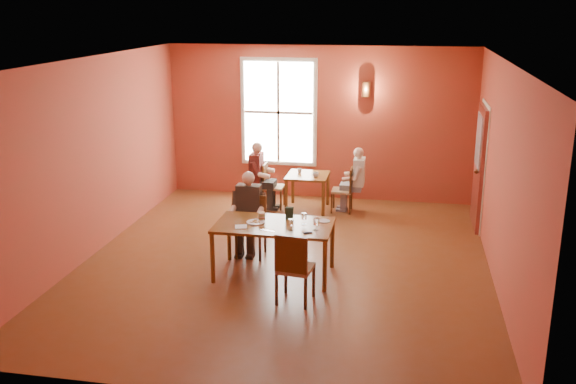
% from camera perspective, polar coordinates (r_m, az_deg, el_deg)
% --- Properties ---
extents(ground, '(6.00, 7.00, 0.01)m').
position_cam_1_polar(ground, '(9.73, -0.22, -6.27)').
color(ground, brown).
rests_on(ground, ground).
extents(wall_back, '(6.00, 0.04, 3.00)m').
position_cam_1_polar(wall_back, '(12.63, 2.78, 6.11)').
color(wall_back, brown).
rests_on(wall_back, ground).
extents(wall_front, '(6.00, 0.04, 3.00)m').
position_cam_1_polar(wall_front, '(6.01, -6.55, -5.66)').
color(wall_front, brown).
rests_on(wall_front, ground).
extents(wall_left, '(0.04, 7.00, 3.00)m').
position_cam_1_polar(wall_left, '(10.24, -16.98, 2.98)').
color(wall_left, brown).
rests_on(wall_left, ground).
extents(wall_right, '(0.04, 7.00, 3.00)m').
position_cam_1_polar(wall_right, '(9.19, 18.48, 1.37)').
color(wall_right, brown).
rests_on(wall_right, ground).
extents(ceiling, '(6.00, 7.00, 0.04)m').
position_cam_1_polar(ceiling, '(9.01, -0.24, 11.63)').
color(ceiling, white).
rests_on(ceiling, wall_back).
extents(window, '(1.36, 0.10, 1.96)m').
position_cam_1_polar(window, '(12.68, -0.85, 7.09)').
color(window, white).
rests_on(window, wall_back).
extents(door, '(0.12, 1.04, 2.10)m').
position_cam_1_polar(door, '(11.51, 16.56, 2.14)').
color(door, maroon).
rests_on(door, ground).
extents(wall_sconce, '(0.16, 0.16, 0.28)m').
position_cam_1_polar(wall_sconce, '(12.34, 6.95, 9.06)').
color(wall_sconce, brown).
rests_on(wall_sconce, wall_back).
extents(main_table, '(1.65, 0.93, 0.77)m').
position_cam_1_polar(main_table, '(9.16, -1.25, -5.15)').
color(main_table, brown).
rests_on(main_table, ground).
extents(chair_diner_main, '(0.41, 0.41, 0.92)m').
position_cam_1_polar(chair_diner_main, '(9.83, -3.33, -3.16)').
color(chair_diner_main, '#542D15').
rests_on(chair_diner_main, ground).
extents(diner_main, '(0.49, 0.49, 1.23)m').
position_cam_1_polar(diner_main, '(9.75, -3.39, -2.36)').
color(diner_main, '#3E241B').
rests_on(diner_main, ground).
extents(chair_empty, '(0.48, 0.48, 0.97)m').
position_cam_1_polar(chair_empty, '(8.34, 0.67, -6.64)').
color(chair_empty, brown).
rests_on(chair_empty, ground).
extents(plate_food, '(0.29, 0.29, 0.03)m').
position_cam_1_polar(plate_food, '(9.08, -2.92, -2.66)').
color(plate_food, white).
rests_on(plate_food, main_table).
extents(sandwich, '(0.11, 0.11, 0.11)m').
position_cam_1_polar(sandwich, '(9.15, -2.35, -2.25)').
color(sandwich, tan).
rests_on(sandwich, main_table).
extents(goblet_a, '(0.09, 0.09, 0.18)m').
position_cam_1_polar(goblet_a, '(8.98, 1.44, -2.36)').
color(goblet_a, white).
rests_on(goblet_a, main_table).
extents(goblet_b, '(0.09, 0.09, 0.19)m').
position_cam_1_polar(goblet_b, '(8.75, 2.52, -2.84)').
color(goblet_b, white).
rests_on(goblet_b, main_table).
extents(goblet_c, '(0.09, 0.09, 0.18)m').
position_cam_1_polar(goblet_c, '(8.74, 0.27, -2.90)').
color(goblet_c, white).
rests_on(goblet_c, main_table).
extents(menu_stand, '(0.11, 0.06, 0.19)m').
position_cam_1_polar(menu_stand, '(9.18, 0.13, -1.91)').
color(menu_stand, '#1D3023').
rests_on(menu_stand, main_table).
extents(knife, '(0.20, 0.07, 0.00)m').
position_cam_1_polar(knife, '(8.77, -1.82, -3.45)').
color(knife, silver).
rests_on(knife, main_table).
extents(napkin, '(0.20, 0.20, 0.01)m').
position_cam_1_polar(napkin, '(8.94, -4.20, -3.09)').
color(napkin, white).
rests_on(napkin, main_table).
extents(side_plate, '(0.17, 0.17, 0.01)m').
position_cam_1_polar(side_plate, '(9.14, 3.21, -2.60)').
color(side_plate, white).
rests_on(side_plate, main_table).
extents(sunglasses, '(0.13, 0.08, 0.01)m').
position_cam_1_polar(sunglasses, '(8.67, 1.75, -3.63)').
color(sunglasses, black).
rests_on(sunglasses, main_table).
extents(second_table, '(0.77, 0.77, 0.68)m').
position_cam_1_polar(second_table, '(12.09, 1.75, 0.00)').
color(second_table, brown).
rests_on(second_table, ground).
extents(chair_diner_white, '(0.37, 0.37, 0.84)m').
position_cam_1_polar(chair_diner_white, '(11.99, 4.82, 0.21)').
color(chair_diner_white, '#56311B').
rests_on(chair_diner_white, ground).
extents(diner_white, '(0.47, 0.47, 1.17)m').
position_cam_1_polar(diner_white, '(11.94, 4.98, 0.97)').
color(diner_white, silver).
rests_on(diner_white, ground).
extents(chair_diner_maroon, '(0.37, 0.37, 0.85)m').
position_cam_1_polar(chair_diner_maroon, '(12.18, -1.27, 0.54)').
color(chair_diner_maroon, '#4F2E18').
rests_on(chair_diner_maroon, ground).
extents(diner_maroon, '(0.49, 0.49, 1.23)m').
position_cam_1_polar(diner_maroon, '(12.14, -1.42, 1.42)').
color(diner_maroon, maroon).
rests_on(diner_maroon, ground).
extents(cup_a, '(0.13, 0.13, 0.08)m').
position_cam_1_polar(cup_a, '(11.84, 2.48, 1.55)').
color(cup_a, white).
rests_on(cup_a, second_table).
extents(cup_b, '(0.11, 0.11, 0.08)m').
position_cam_1_polar(cup_b, '(12.12, 1.04, 1.91)').
color(cup_b, beige).
rests_on(cup_b, second_table).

